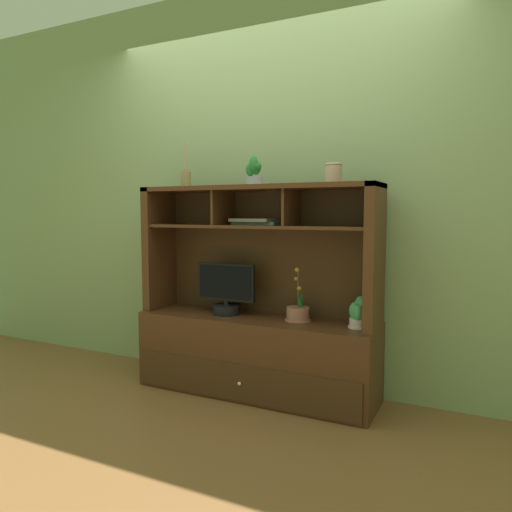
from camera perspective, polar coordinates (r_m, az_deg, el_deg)
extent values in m
cube|color=brown|center=(3.35, 0.00, -16.21)|extent=(6.00, 6.00, 0.02)
cube|color=#849C66|center=(3.35, 1.91, 8.43)|extent=(6.00, 0.02, 2.80)
cube|color=#492915|center=(3.26, 0.00, -11.79)|extent=(1.61, 0.45, 0.52)
cube|color=#412714|center=(3.10, -1.91, -15.03)|extent=(1.55, 0.01, 0.24)
sphere|color=silver|center=(3.09, -2.02, -15.10)|extent=(0.02, 0.02, 0.02)
cube|color=#492915|center=(3.53, -11.43, 0.92)|extent=(0.06, 0.35, 0.87)
cube|color=#492915|center=(2.87, 14.09, -0.11)|extent=(0.06, 0.35, 0.87)
cube|color=#412714|center=(3.27, 1.26, 0.43)|extent=(1.55, 0.02, 0.84)
cube|color=#492915|center=(3.12, 0.00, 8.18)|extent=(1.61, 0.35, 0.03)
cube|color=#492915|center=(3.11, 0.00, 3.56)|extent=(1.49, 0.32, 0.02)
cube|color=#492915|center=(3.23, -4.00, 5.79)|extent=(0.02, 0.30, 0.23)
cube|color=#492915|center=(3.01, 4.29, 5.83)|extent=(0.02, 0.30, 0.23)
cylinder|color=black|center=(3.28, -3.59, -6.43)|extent=(0.19, 0.19, 0.06)
cylinder|color=black|center=(3.27, -3.60, -5.62)|extent=(0.04, 0.04, 0.03)
cube|color=black|center=(3.24, -3.61, -3.13)|extent=(0.43, 0.03, 0.26)
cube|color=black|center=(3.23, -3.75, -3.17)|extent=(0.40, 0.00, 0.23)
cylinder|color=#A96854|center=(3.09, 5.06, -6.94)|extent=(0.15, 0.15, 0.09)
cylinder|color=#A96854|center=(3.10, 5.05, -7.66)|extent=(0.17, 0.17, 0.01)
cylinder|color=#4C6B38|center=(3.06, 5.08, -3.90)|extent=(0.01, 0.02, 0.24)
sphere|color=gold|center=(3.06, 5.20, -3.89)|extent=(0.03, 0.03, 0.03)
sphere|color=gold|center=(3.06, 4.81, -2.74)|extent=(0.02, 0.02, 0.02)
sphere|color=gold|center=(3.03, 4.95, -1.65)|extent=(0.03, 0.03, 0.03)
ellipsoid|color=#1D5F2E|center=(3.06, 5.31, -5.65)|extent=(0.04, 0.05, 0.09)
ellipsoid|color=#1D5F2E|center=(3.08, 5.44, -5.59)|extent=(0.05, 0.07, 0.11)
cylinder|color=silver|center=(2.96, 12.24, -7.86)|extent=(0.11, 0.11, 0.06)
cylinder|color=silver|center=(2.97, 12.23, -8.33)|extent=(0.13, 0.13, 0.01)
ellipsoid|color=#459B5A|center=(2.95, 12.61, -6.24)|extent=(0.05, 0.04, 0.11)
ellipsoid|color=#459B5A|center=(2.97, 12.46, -5.85)|extent=(0.07, 0.08, 0.12)
ellipsoid|color=#459B5A|center=(2.95, 11.83, -6.48)|extent=(0.07, 0.05, 0.11)
ellipsoid|color=#459B5A|center=(2.92, 12.20, -6.89)|extent=(0.06, 0.06, 0.11)
cube|color=#46766D|center=(3.16, 0.28, 3.96)|extent=(0.35, 0.22, 0.02)
cube|color=gray|center=(3.15, -0.09, 4.34)|extent=(0.32, 0.24, 0.02)
cylinder|color=olive|center=(3.36, -8.42, 9.08)|extent=(0.07, 0.07, 0.11)
cylinder|color=olive|center=(3.36, -8.43, 10.14)|extent=(0.03, 0.03, 0.02)
cylinder|color=tan|center=(3.37, -8.39, 11.64)|extent=(0.00, 0.04, 0.19)
cylinder|color=tan|center=(3.37, -8.40, 11.63)|extent=(0.02, 0.01, 0.19)
cylinder|color=tan|center=(3.38, -8.47, 11.62)|extent=(0.02, 0.03, 0.19)
cylinder|color=tan|center=(3.37, -8.52, 11.63)|extent=(0.02, 0.03, 0.19)
cylinder|color=tan|center=(3.37, -8.47, 11.64)|extent=(0.03, 0.01, 0.19)
cylinder|color=#949C9C|center=(3.10, -0.15, 8.99)|extent=(0.11, 0.11, 0.06)
cylinder|color=#949C9C|center=(3.10, -0.15, 8.55)|extent=(0.13, 0.13, 0.01)
ellipsoid|color=#247031|center=(3.11, 0.09, 10.72)|extent=(0.06, 0.07, 0.06)
ellipsoid|color=#247031|center=(3.13, -0.10, 10.51)|extent=(0.07, 0.06, 0.08)
ellipsoid|color=#247031|center=(3.13, -0.69, 10.37)|extent=(0.06, 0.04, 0.09)
ellipsoid|color=#247031|center=(3.10, -0.23, 10.99)|extent=(0.06, 0.05, 0.11)
cylinder|color=tan|center=(2.91, 9.30, 9.65)|extent=(0.10, 0.10, 0.11)
torus|color=tan|center=(2.92, 9.32, 10.81)|extent=(0.10, 0.10, 0.01)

